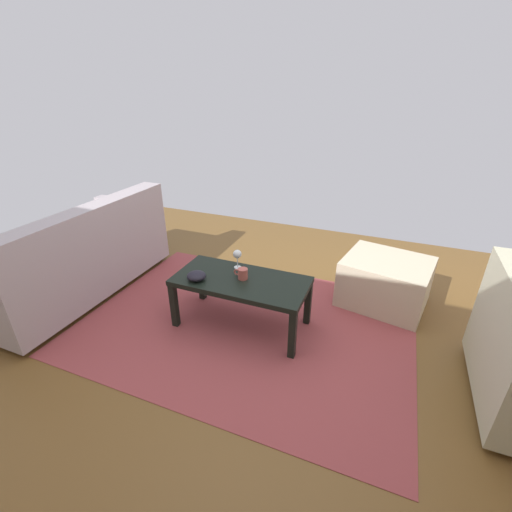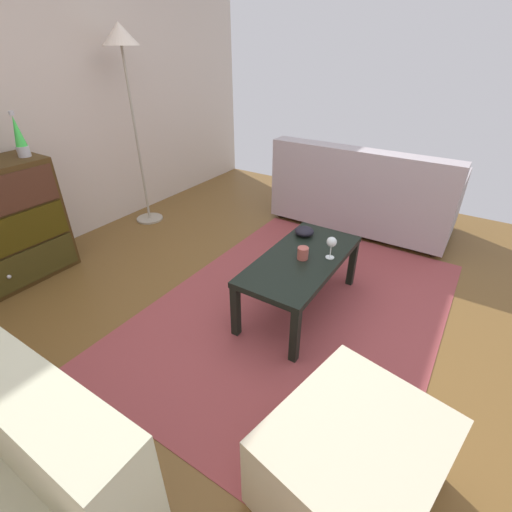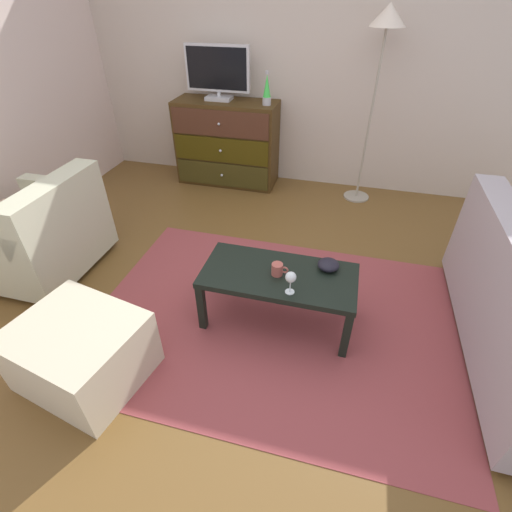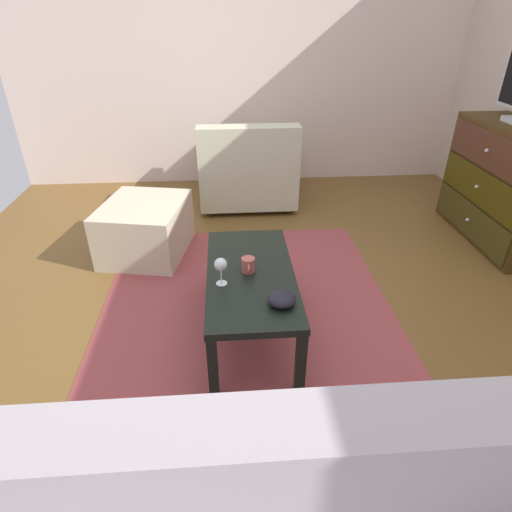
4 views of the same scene
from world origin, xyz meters
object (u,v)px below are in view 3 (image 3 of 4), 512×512
at_px(coffee_table, 279,279).
at_px(standing_lamp, 385,38).
at_px(lava_lamp, 267,90).
at_px(tv, 218,71).
at_px(ottoman, 82,352).
at_px(bowl_decorative, 328,265).
at_px(dresser, 227,143).
at_px(wine_glass, 291,278).
at_px(mug, 278,269).
at_px(armchair, 41,234).

height_order(coffee_table, standing_lamp, standing_lamp).
bearing_deg(lava_lamp, tv, 173.11).
bearing_deg(ottoman, bowl_decorative, 33.84).
distance_m(dresser, coffee_table, 2.40).
height_order(tv, ottoman, tv).
bearing_deg(wine_glass, tv, 118.29).
bearing_deg(mug, ottoman, -143.69).
xyz_separation_m(dresser, wine_glass, (1.18, -2.31, 0.07)).
xyz_separation_m(bowl_decorative, armchair, (-2.30, -0.04, -0.11)).
height_order(dresser, ottoman, dresser).
xyz_separation_m(coffee_table, ottoman, (-1.04, -0.77, -0.16)).
bearing_deg(coffee_table, wine_glass, -57.78).
relative_size(wine_glass, ottoman, 0.22).
distance_m(ottoman, standing_lamp, 3.53).
distance_m(dresser, armchair, 2.25).
bearing_deg(tv, ottoman, -87.84).
xyz_separation_m(armchair, ottoman, (0.95, -0.86, -0.13)).
bearing_deg(bowl_decorative, coffee_table, -156.35).
relative_size(coffee_table, standing_lamp, 0.56).
bearing_deg(armchair, tv, 67.97).
xyz_separation_m(ottoman, standing_lamp, (1.52, 2.86, 1.38)).
distance_m(dresser, mug, 2.40).
relative_size(tv, coffee_table, 0.68).
xyz_separation_m(dresser, tv, (-0.08, 0.02, 0.76)).
relative_size(dresser, armchair, 1.26).
distance_m(mug, armchair, 1.99).
relative_size(bowl_decorative, armchair, 0.16).
xyz_separation_m(wine_glass, mug, (-0.11, 0.15, -0.07)).
bearing_deg(wine_glass, ottoman, -152.05).
distance_m(tv, ottoman, 3.11).
distance_m(wine_glass, armchair, 2.12).
xyz_separation_m(tv, standing_lamp, (1.63, -0.07, 0.36)).
relative_size(coffee_table, armchair, 1.13).
height_order(tv, lava_lamp, tv).
height_order(coffee_table, bowl_decorative, bowl_decorative).
distance_m(mug, bowl_decorative, 0.35).
xyz_separation_m(tv, coffee_table, (1.15, -2.17, -0.86)).
distance_m(lava_lamp, coffee_table, 2.30).
distance_m(dresser, lava_lamp, 0.78).
bearing_deg(standing_lamp, coffee_table, -102.98).
xyz_separation_m(mug, bowl_decorative, (0.32, 0.15, -0.01)).
xyz_separation_m(wine_glass, ottoman, (-1.14, -0.61, -0.33)).
xyz_separation_m(coffee_table, mug, (-0.01, -0.01, 0.10)).
bearing_deg(tv, wine_glass, -61.71).
relative_size(dresser, mug, 10.15).
height_order(coffee_table, wine_glass, wine_glass).
bearing_deg(bowl_decorative, armchair, -178.89).
distance_m(wine_glass, mug, 0.20).
xyz_separation_m(coffee_table, standing_lamp, (0.48, 2.09, 1.22)).
relative_size(mug, bowl_decorative, 0.78).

